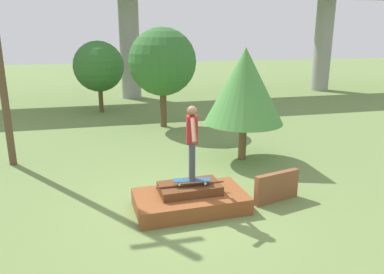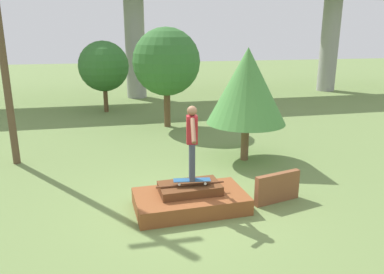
{
  "view_description": "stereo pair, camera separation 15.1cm",
  "coord_description": "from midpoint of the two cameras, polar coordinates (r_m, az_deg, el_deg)",
  "views": [
    {
      "loc": [
        -1.71,
        -7.13,
        3.67
      ],
      "look_at": [
        0.03,
        -0.0,
        1.6
      ],
      "focal_mm": 35.0,
      "sensor_mm": 36.0,
      "label": 1
    },
    {
      "loc": [
        -1.56,
        -7.16,
        3.67
      ],
      "look_at": [
        0.03,
        -0.0,
        1.6
      ],
      "focal_mm": 35.0,
      "sensor_mm": 36.0,
      "label": 2
    }
  ],
  "objects": [
    {
      "name": "tree_behind_left",
      "position": [
        14.67,
        -4.83,
        11.32
      ],
      "size": [
        2.6,
        2.6,
        3.86
      ],
      "color": "brown",
      "rests_on": "ground_plane"
    },
    {
      "name": "skateboard",
      "position": [
        7.93,
        -0.55,
        -6.62
      ],
      "size": [
        0.8,
        0.31,
        0.09
      ],
      "color": "#23517F",
      "rests_on": "scrap_pile"
    },
    {
      "name": "scrap_pile",
      "position": [
        8.12,
        -0.8,
        -9.46
      ],
      "size": [
        2.42,
        1.44,
        0.58
      ],
      "color": "brown",
      "rests_on": "ground_plane"
    },
    {
      "name": "ground_plane",
      "position": [
        8.2,
        -0.78,
        -10.84
      ],
      "size": [
        80.0,
        80.0,
        0.0
      ],
      "primitive_type": "plane",
      "color": "olive"
    },
    {
      "name": "tree_behind_right",
      "position": [
        17.96,
        -14.26,
        10.37
      ],
      "size": [
        2.3,
        2.3,
        3.29
      ],
      "color": "brown",
      "rests_on": "ground_plane"
    },
    {
      "name": "skater",
      "position": [
        7.63,
        -0.57,
        -0.19
      ],
      "size": [
        0.25,
        1.12,
        1.58
      ],
      "color": "#383D4C",
      "rests_on": "skateboard"
    },
    {
      "name": "scrap_plank_loose",
      "position": [
        8.59,
        12.27,
        -7.44
      ],
      "size": [
        1.14,
        0.42,
        0.68
      ],
      "color": "brown",
      "rests_on": "ground_plane"
    },
    {
      "name": "tree_mid_back",
      "position": [
        10.77,
        7.61,
        7.7
      ],
      "size": [
        2.28,
        2.28,
        3.27
      ],
      "color": "brown",
      "rests_on": "ground_plane"
    }
  ]
}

